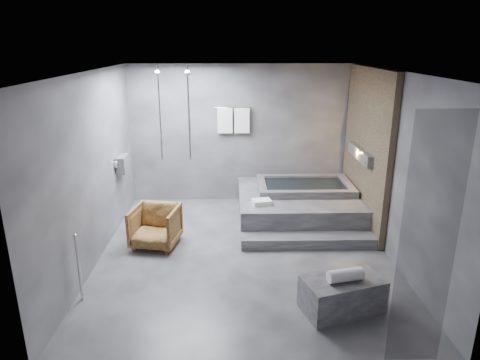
{
  "coord_description": "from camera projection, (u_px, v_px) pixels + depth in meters",
  "views": [
    {
      "loc": [
        -0.2,
        -6.07,
        3.19
      ],
      "look_at": [
        -0.07,
        0.3,
        1.13
      ],
      "focal_mm": 32.0,
      "sensor_mm": 36.0,
      "label": 1
    }
  ],
  "objects": [
    {
      "name": "tub_deck",
      "position": [
        298.0,
        205.0,
        8.08
      ],
      "size": [
        2.2,
        2.0,
        0.5
      ],
      "primitive_type": "cube",
      "color": "#343436",
      "rests_on": "ground"
    },
    {
      "name": "driftwood_chair",
      "position": [
        155.0,
        226.0,
        6.96
      ],
      "size": [
        0.83,
        0.85,
        0.67
      ],
      "primitive_type": "imported",
      "rotation": [
        0.0,
        0.0,
        -0.18
      ],
      "color": "#452A11",
      "rests_on": "ground"
    },
    {
      "name": "concrete_bench",
      "position": [
        342.0,
        294.0,
        5.28
      ],
      "size": [
        1.08,
        0.8,
        0.44
      ],
      "primitive_type": "cube",
      "rotation": [
        0.0,
        0.0,
        0.3
      ],
      "color": "#343437",
      "rests_on": "ground"
    },
    {
      "name": "rolled_towel",
      "position": [
        345.0,
        275.0,
        5.15
      ],
      "size": [
        0.46,
        0.24,
        0.16
      ],
      "primitive_type": "cylinder",
      "rotation": [
        0.0,
        1.57,
        0.21
      ],
      "color": "white",
      "rests_on": "concrete_bench"
    },
    {
      "name": "room",
      "position": [
        270.0,
        143.0,
        6.46
      ],
      "size": [
        5.0,
        5.04,
        2.82
      ],
      "color": "#2E2E31",
      "rests_on": "ground"
    },
    {
      "name": "deck_towel",
      "position": [
        262.0,
        202.0,
        7.43
      ],
      "size": [
        0.35,
        0.29,
        0.08
      ],
      "primitive_type": "cube",
      "rotation": [
        0.0,
        0.0,
        0.19
      ],
      "color": "white",
      "rests_on": "tub_deck"
    },
    {
      "name": "tub_step",
      "position": [
        308.0,
        241.0,
        7.01
      ],
      "size": [
        2.2,
        0.36,
        0.18
      ],
      "primitive_type": "cube",
      "color": "#343436",
      "rests_on": "ground"
    }
  ]
}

